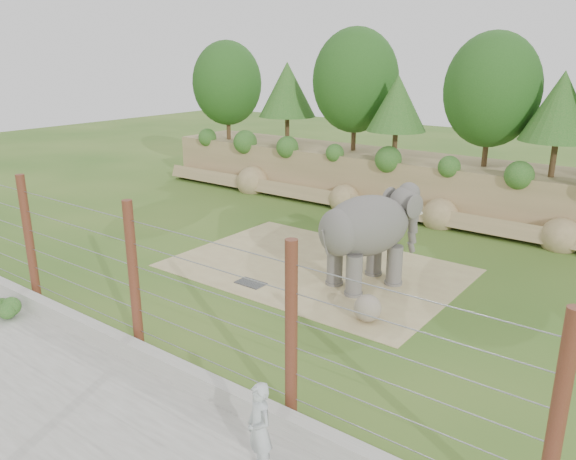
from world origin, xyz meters
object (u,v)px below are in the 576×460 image
Objects in this scene: barrier_fence at (134,276)px; zookeeper at (259,429)px; stone_ball at (368,308)px; elephant at (366,239)px.

zookeeper is at bearing -16.53° from barrier_fence.
barrier_fence is at bearing -129.58° from stone_ball.
elephant is 9.36m from zookeeper.
stone_ball is 6.57m from barrier_fence.
stone_ball is (1.44, -2.33, -1.18)m from elephant.
elephant is at bearing 121.70° from stone_ball.
elephant reaches higher than stone_ball.
zookeeper is (2.87, -8.88, -0.68)m from elephant.
stone_ball is at bearing 124.88° from zookeeper.
elephant is at bearing 130.45° from zookeeper.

